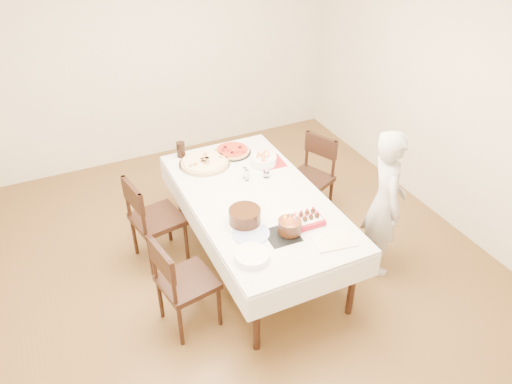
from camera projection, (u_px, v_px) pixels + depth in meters
name	position (u px, v px, depth m)	size (l,w,h in m)	color
floor	(247.00, 265.00, 4.81)	(5.00, 5.00, 0.00)	brown
wall_back	(158.00, 51.00, 5.92)	(4.50, 0.04, 2.70)	beige
wall_right	(456.00, 95.00, 4.85)	(0.04, 5.00, 2.70)	beige
dining_table	(256.00, 230.00, 4.66)	(1.14, 2.14, 0.75)	silver
chair_right_savory	(308.00, 180.00, 5.24)	(0.46, 0.46, 0.90)	black
chair_left_savory	(157.00, 219.00, 4.66)	(0.47, 0.47, 0.93)	black
chair_left_dessert	(187.00, 282.00, 4.00)	(0.46, 0.46, 0.89)	black
person	(385.00, 203.00, 4.44)	(0.52, 0.34, 1.43)	#B4AFAA
pizza_white	(205.00, 162.00, 4.91)	(0.51, 0.51, 0.04)	beige
pizza_pepperoni	(232.00, 151.00, 5.10)	(0.38, 0.38, 0.04)	red
red_placemat	(271.00, 163.00, 4.95)	(0.26, 0.26, 0.01)	#B21E1E
pasta_bowl	(264.00, 160.00, 4.90)	(0.24, 0.24, 0.08)	white
taper_candle	(267.00, 165.00, 4.65)	(0.06, 0.06, 0.28)	white
shaker_pair	(247.00, 175.00, 4.65)	(0.09, 0.09, 0.11)	white
cola_glass	(181.00, 150.00, 5.01)	(0.09, 0.09, 0.16)	black
layer_cake	(245.00, 216.00, 4.11)	(0.34, 0.34, 0.13)	black
cake_board	(282.00, 236.00, 4.01)	(0.26, 0.26, 0.01)	black
birthday_cake	(290.00, 223.00, 3.98)	(0.19, 0.19, 0.17)	#3A1C0F
strawberry_box	(306.00, 220.00, 4.12)	(0.28, 0.19, 0.07)	#A31225
box_lid	(334.00, 241.00, 3.95)	(0.33, 0.22, 0.03)	beige
plate_stack	(252.00, 256.00, 3.76)	(0.27, 0.27, 0.06)	white
china_plate	(251.00, 233.00, 4.02)	(0.31, 0.31, 0.01)	white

